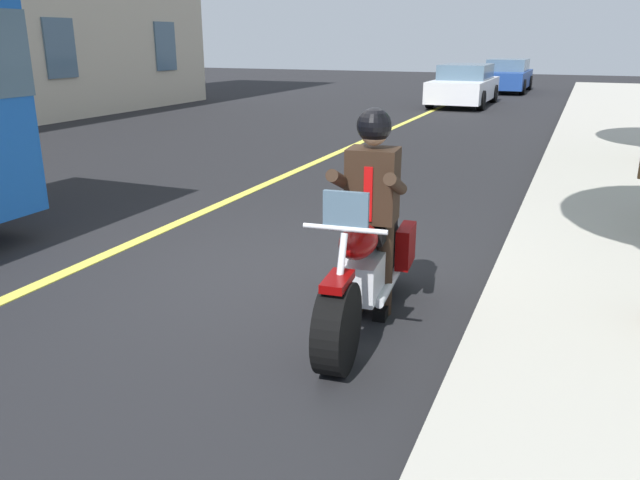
% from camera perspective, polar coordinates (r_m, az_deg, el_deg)
% --- Properties ---
extents(ground_plane, '(80.00, 80.00, 0.00)m').
position_cam_1_polar(ground_plane, '(6.24, -3.94, -3.30)').
color(ground_plane, black).
extents(lane_center_stripe, '(60.00, 0.16, 0.01)m').
position_cam_1_polar(lane_center_stripe, '(7.31, -18.10, -0.92)').
color(lane_center_stripe, '#E5DB4C').
rests_on(lane_center_stripe, ground_plane).
extents(motorcycle_main, '(2.22, 0.73, 1.26)m').
position_cam_1_polar(motorcycle_main, '(5.10, 4.16, -2.80)').
color(motorcycle_main, black).
rests_on(motorcycle_main, ground_plane).
extents(rider_main, '(0.66, 0.59, 1.74)m').
position_cam_1_polar(rider_main, '(5.11, 4.76, 4.06)').
color(rider_main, black).
rests_on(rider_main, ground_plane).
extents(car_silver, '(4.60, 1.92, 1.40)m').
position_cam_1_polar(car_silver, '(29.79, 16.68, 14.16)').
color(car_silver, navy).
rests_on(car_silver, ground_plane).
extents(car_dark, '(4.60, 1.92, 1.40)m').
position_cam_1_polar(car_dark, '(23.23, 13.02, 13.58)').
color(car_dark, white).
rests_on(car_dark, ground_plane).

